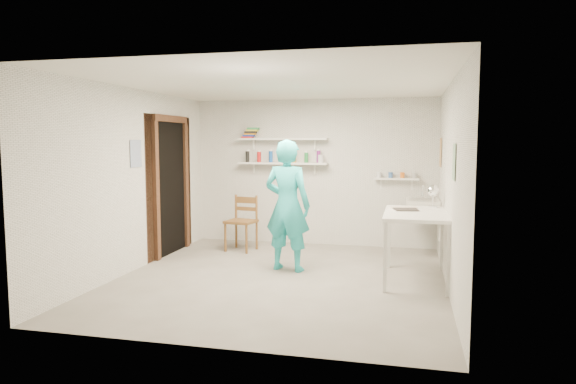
% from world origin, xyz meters
% --- Properties ---
extents(floor, '(4.00, 4.50, 0.02)m').
position_xyz_m(floor, '(0.00, 0.00, -0.01)').
color(floor, slate).
rests_on(floor, ground).
extents(ceiling, '(4.00, 4.50, 0.02)m').
position_xyz_m(ceiling, '(0.00, 0.00, 2.41)').
color(ceiling, silver).
rests_on(ceiling, wall_back).
extents(wall_back, '(4.00, 0.02, 2.40)m').
position_xyz_m(wall_back, '(0.00, 2.26, 1.20)').
color(wall_back, silver).
rests_on(wall_back, ground).
extents(wall_front, '(4.00, 0.02, 2.40)m').
position_xyz_m(wall_front, '(0.00, -2.26, 1.20)').
color(wall_front, silver).
rests_on(wall_front, ground).
extents(wall_left, '(0.02, 4.50, 2.40)m').
position_xyz_m(wall_left, '(-2.01, 0.00, 1.20)').
color(wall_left, silver).
rests_on(wall_left, ground).
extents(wall_right, '(0.02, 4.50, 2.40)m').
position_xyz_m(wall_right, '(2.01, 0.00, 1.20)').
color(wall_right, silver).
rests_on(wall_right, ground).
extents(doorway_recess, '(0.02, 0.90, 2.00)m').
position_xyz_m(doorway_recess, '(-1.99, 1.05, 1.00)').
color(doorway_recess, black).
rests_on(doorway_recess, wall_left).
extents(corridor_box, '(1.40, 1.50, 2.10)m').
position_xyz_m(corridor_box, '(-2.70, 1.05, 1.05)').
color(corridor_box, brown).
rests_on(corridor_box, ground).
extents(door_lintel, '(0.06, 1.05, 0.10)m').
position_xyz_m(door_lintel, '(-1.97, 1.05, 2.05)').
color(door_lintel, brown).
rests_on(door_lintel, wall_left).
extents(door_jamb_near, '(0.06, 0.10, 2.00)m').
position_xyz_m(door_jamb_near, '(-1.97, 0.55, 1.00)').
color(door_jamb_near, brown).
rests_on(door_jamb_near, ground).
extents(door_jamb_far, '(0.06, 0.10, 2.00)m').
position_xyz_m(door_jamb_far, '(-1.97, 1.55, 1.00)').
color(door_jamb_far, brown).
rests_on(door_jamb_far, ground).
extents(shelf_lower, '(1.50, 0.22, 0.03)m').
position_xyz_m(shelf_lower, '(-0.50, 2.13, 1.35)').
color(shelf_lower, white).
rests_on(shelf_lower, wall_back).
extents(shelf_upper, '(1.50, 0.22, 0.03)m').
position_xyz_m(shelf_upper, '(-0.50, 2.13, 1.75)').
color(shelf_upper, white).
rests_on(shelf_upper, wall_back).
extents(ledge_shelf, '(0.70, 0.14, 0.03)m').
position_xyz_m(ledge_shelf, '(1.35, 2.17, 1.12)').
color(ledge_shelf, white).
rests_on(ledge_shelf, wall_back).
extents(poster_left, '(0.01, 0.28, 0.36)m').
position_xyz_m(poster_left, '(-1.99, 0.05, 1.55)').
color(poster_left, '#334C7F').
rests_on(poster_left, wall_left).
extents(poster_right_a, '(0.01, 0.34, 0.42)m').
position_xyz_m(poster_right_a, '(1.99, 1.80, 1.55)').
color(poster_right_a, '#995933').
rests_on(poster_right_a, wall_right).
extents(poster_right_b, '(0.01, 0.30, 0.38)m').
position_xyz_m(poster_right_b, '(1.99, -0.55, 1.50)').
color(poster_right_b, '#3F724C').
rests_on(poster_right_b, wall_right).
extents(belfast_sink, '(0.48, 0.60, 0.30)m').
position_xyz_m(belfast_sink, '(1.75, 1.70, 0.70)').
color(belfast_sink, white).
rests_on(belfast_sink, wall_right).
extents(man, '(0.70, 0.52, 1.73)m').
position_xyz_m(man, '(-0.02, 0.43, 0.87)').
color(man, '#28C3C9').
rests_on(man, ground).
extents(wall_clock, '(0.31, 0.09, 0.31)m').
position_xyz_m(wall_clock, '(-0.05, 0.65, 1.16)').
color(wall_clock, '#C9BD89').
rests_on(wall_clock, man).
extents(wooden_chair, '(0.49, 0.48, 0.92)m').
position_xyz_m(wooden_chair, '(-1.01, 1.46, 0.46)').
color(wooden_chair, brown).
rests_on(wooden_chair, ground).
extents(work_table, '(0.77, 1.28, 0.85)m').
position_xyz_m(work_table, '(1.64, 0.28, 0.43)').
color(work_table, white).
rests_on(work_table, ground).
extents(desk_lamp, '(0.16, 0.16, 0.16)m').
position_xyz_m(desk_lamp, '(1.85, 0.79, 1.07)').
color(desk_lamp, white).
rests_on(desk_lamp, work_table).
extents(spray_cans, '(1.26, 0.06, 0.17)m').
position_xyz_m(spray_cans, '(-0.50, 2.13, 1.45)').
color(spray_cans, black).
rests_on(spray_cans, shelf_lower).
extents(book_stack, '(0.28, 0.14, 0.17)m').
position_xyz_m(book_stack, '(-1.05, 2.13, 1.85)').
color(book_stack, red).
rests_on(book_stack, shelf_upper).
extents(ledge_pots, '(0.48, 0.07, 0.09)m').
position_xyz_m(ledge_pots, '(1.35, 2.17, 1.18)').
color(ledge_pots, silver).
rests_on(ledge_pots, ledge_shelf).
extents(papers, '(0.30, 0.22, 0.02)m').
position_xyz_m(papers, '(1.64, 0.28, 0.86)').
color(papers, silver).
rests_on(papers, work_table).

